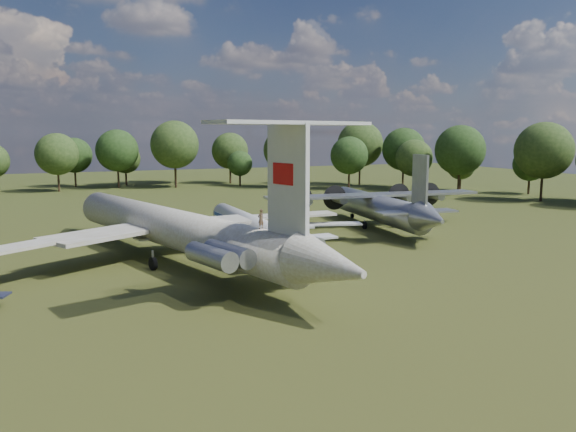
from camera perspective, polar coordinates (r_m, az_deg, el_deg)
name	(u,v)px	position (r m, az deg, el deg)	size (l,w,h in m)	color
ground	(161,266)	(59.83, -12.78, -5.00)	(300.00, 300.00, 0.00)	#223913
il62_airliner	(172,235)	(61.21, -11.70, -1.93)	(44.86, 58.32, 5.72)	#B7B7B3
tu104_jet	(254,232)	(67.67, -3.46, -1.61)	(28.30, 37.73, 3.77)	silver
an12_transport	(377,211)	(82.76, 8.98, 0.52)	(32.62, 36.46, 4.80)	#A5A7AD
person_on_il62	(261,219)	(47.14, -2.78, -0.29)	(0.61, 0.40, 1.68)	#99714E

